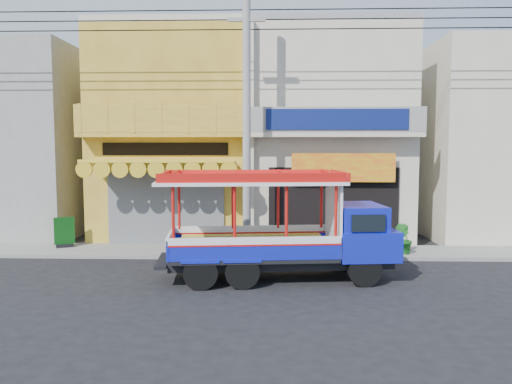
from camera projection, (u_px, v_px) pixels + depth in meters
ground at (279, 286)px, 12.99m from camera, size 90.00×90.00×0.00m
sidewalk at (277, 252)px, 16.97m from camera, size 30.00×2.00×0.12m
shophouse_left at (180, 135)px, 20.68m from camera, size 6.00×7.50×8.24m
shophouse_right at (325, 135)px, 20.49m from camera, size 6.00×6.75×8.24m
party_pilaster at (249, 136)px, 17.50m from camera, size 0.35×0.30×8.00m
filler_building_left at (15, 143)px, 20.97m from camera, size 6.00×6.00×7.60m
filler_building_right at (497, 143)px, 20.33m from camera, size 6.00×6.00×7.60m
utility_pole at (251, 102)px, 15.86m from camera, size 28.00×0.26×9.00m
songthaew_truck at (296, 228)px, 13.54m from camera, size 6.53×2.70×2.96m
green_sign at (64, 235)px, 17.45m from camera, size 0.66×0.52×1.05m
potted_plant_a at (345, 233)px, 17.43m from camera, size 1.13×1.05×1.01m
potted_plant_b at (404, 239)px, 16.35m from camera, size 0.70×0.67×0.99m
potted_plant_c at (374, 234)px, 17.27m from camera, size 0.59×0.59×1.01m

